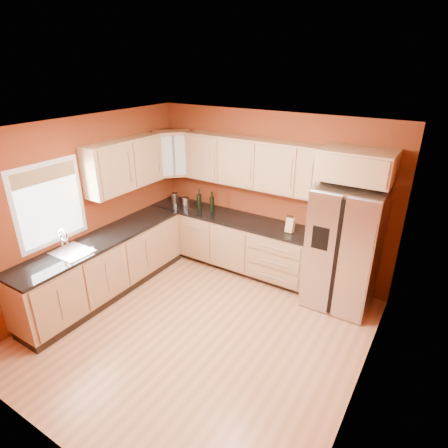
{
  "coord_description": "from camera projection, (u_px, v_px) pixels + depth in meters",
  "views": [
    {
      "loc": [
        2.39,
        -3.17,
        3.3
      ],
      "look_at": [
        -0.16,
        0.9,
        1.17
      ],
      "focal_mm": 30.0,
      "sensor_mm": 36.0,
      "label": 1
    }
  ],
  "objects": [
    {
      "name": "floor",
      "position": [
        198.0,
        330.0,
        4.95
      ],
      "size": [
        4.0,
        4.0,
        0.0
      ],
      "primitive_type": "plane",
      "color": "#B07144",
      "rests_on": "ground"
    },
    {
      "name": "ceiling",
      "position": [
        191.0,
        131.0,
        3.9
      ],
      "size": [
        4.0,
        4.0,
        0.0
      ],
      "primitive_type": "plane",
      "color": "white",
      "rests_on": "wall_back"
    },
    {
      "name": "wall_back",
      "position": [
        269.0,
        195.0,
        5.97
      ],
      "size": [
        4.0,
        0.04,
        2.6
      ],
      "primitive_type": "cube",
      "color": "maroon",
      "rests_on": "floor"
    },
    {
      "name": "wall_front",
      "position": [
        42.0,
        342.0,
        2.87
      ],
      "size": [
        4.0,
        0.04,
        2.6
      ],
      "primitive_type": "cube",
      "color": "maroon",
      "rests_on": "floor"
    },
    {
      "name": "wall_left",
      "position": [
        83.0,
        210.0,
        5.39
      ],
      "size": [
        0.04,
        4.0,
        2.6
      ],
      "primitive_type": "cube",
      "color": "maroon",
      "rests_on": "floor"
    },
    {
      "name": "wall_right",
      "position": [
        370.0,
        295.0,
        3.45
      ],
      "size": [
        0.04,
        4.0,
        2.6
      ],
      "primitive_type": "cube",
      "color": "maroon",
      "rests_on": "floor"
    },
    {
      "name": "base_cabinets_back",
      "position": [
        230.0,
        242.0,
        6.36
      ],
      "size": [
        2.9,
        0.6,
        0.88
      ],
      "primitive_type": "cube",
      "color": "#A77951",
      "rests_on": "floor"
    },
    {
      "name": "base_cabinets_left",
      "position": [
        105.0,
        267.0,
        5.6
      ],
      "size": [
        0.6,
        2.8,
        0.88
      ],
      "primitive_type": "cube",
      "color": "#A77951",
      "rests_on": "floor"
    },
    {
      "name": "countertop_back",
      "position": [
        230.0,
        217.0,
        6.16
      ],
      "size": [
        2.9,
        0.62,
        0.04
      ],
      "primitive_type": "cube",
      "color": "black",
      "rests_on": "base_cabinets_back"
    },
    {
      "name": "countertop_left",
      "position": [
        102.0,
        239.0,
        5.41
      ],
      "size": [
        0.62,
        2.8,
        0.04
      ],
      "primitive_type": "cube",
      "color": "black",
      "rests_on": "base_cabinets_left"
    },
    {
      "name": "upper_cabinets_back",
      "position": [
        251.0,
        163.0,
        5.75
      ],
      "size": [
        2.3,
        0.33,
        0.75
      ],
      "primitive_type": "cube",
      "color": "#A77951",
      "rests_on": "wall_back"
    },
    {
      "name": "upper_cabinets_left",
      "position": [
        124.0,
        165.0,
        5.66
      ],
      "size": [
        0.33,
        1.35,
        0.75
      ],
      "primitive_type": "cube",
      "color": "#A77951",
      "rests_on": "wall_left"
    },
    {
      "name": "corner_upper_cabinet",
      "position": [
        173.0,
        154.0,
        6.31
      ],
      "size": [
        0.67,
        0.67,
        0.75
      ],
      "primitive_type": "cube",
      "rotation": [
        0.0,
        0.0,
        0.79
      ],
      "color": "#A77951",
      "rests_on": "wall_back"
    },
    {
      "name": "over_fridge_cabinet",
      "position": [
        357.0,
        165.0,
        4.78
      ],
      "size": [
        0.92,
        0.6,
        0.4
      ],
      "primitive_type": "cube",
      "color": "#A77951",
      "rests_on": "wall_back"
    },
    {
      "name": "refrigerator",
      "position": [
        344.0,
        248.0,
        5.19
      ],
      "size": [
        0.9,
        0.75,
        1.78
      ],
      "primitive_type": "cube",
      "color": "silver",
      "rests_on": "floor"
    },
    {
      "name": "window",
      "position": [
        50.0,
        204.0,
        4.9
      ],
      "size": [
        0.03,
        0.9,
        1.0
      ],
      "primitive_type": "cube",
      "color": "white",
      "rests_on": "wall_left"
    },
    {
      "name": "sink_faucet",
      "position": [
        70.0,
        242.0,
        4.95
      ],
      "size": [
        0.5,
        0.42,
        0.3
      ],
      "primitive_type": null,
      "color": "white",
      "rests_on": "countertop_left"
    },
    {
      "name": "canister_left",
      "position": [
        175.0,
        198.0,
        6.68
      ],
      "size": [
        0.12,
        0.12,
        0.19
      ],
      "primitive_type": "cylinder",
      "rotation": [
        0.0,
        0.0,
        0.05
      ],
      "color": "silver",
      "rests_on": "countertop_back"
    },
    {
      "name": "canister_right",
      "position": [
        186.0,
        203.0,
        6.47
      ],
      "size": [
        0.14,
        0.14,
        0.19
      ],
      "primitive_type": "cylinder",
      "rotation": [
        0.0,
        0.0,
        -0.24
      ],
      "color": "silver",
      "rests_on": "countertop_back"
    },
    {
      "name": "wine_bottle_a",
      "position": [
        212.0,
        202.0,
        6.27
      ],
      "size": [
        0.1,
        0.1,
        0.35
      ],
      "primitive_type": null,
      "rotation": [
        0.0,
        0.0,
        -0.39
      ],
      "color": "black",
      "rests_on": "countertop_back"
    },
    {
      "name": "wine_bottle_b",
      "position": [
        199.0,
        199.0,
        6.36
      ],
      "size": [
        0.09,
        0.09,
        0.36
      ],
      "primitive_type": null,
      "rotation": [
        0.0,
        0.0,
        0.06
      ],
      "color": "black",
      "rests_on": "countertop_back"
    },
    {
      "name": "knife_block",
      "position": [
        290.0,
        225.0,
        5.56
      ],
      "size": [
        0.11,
        0.1,
        0.22
      ],
      "primitive_type": "cube",
      "rotation": [
        0.0,
        0.0,
        -0.02
      ],
      "color": "tan",
      "rests_on": "countertop_back"
    },
    {
      "name": "soap_dispenser",
      "position": [
        308.0,
        230.0,
        5.44
      ],
      "size": [
        0.07,
        0.07,
        0.18
      ],
      "primitive_type": "cylinder",
      "rotation": [
        0.0,
        0.0,
        -0.17
      ],
      "color": "silver",
      "rests_on": "countertop_back"
    }
  ]
}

